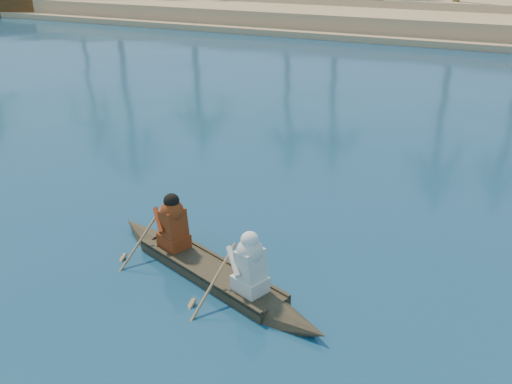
% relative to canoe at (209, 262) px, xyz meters
% --- Properties ---
extents(canoe, '(5.22, 2.56, 1.47)m').
position_rel_canoe_xyz_m(canoe, '(0.00, 0.00, 0.00)').
color(canoe, '#3B3120').
rests_on(canoe, ground).
extents(barge_left, '(13.27, 8.67, 2.10)m').
position_rel_canoe_xyz_m(barge_left, '(-29.81, 28.63, 0.45)').
color(barge_left, brown).
rests_on(barge_left, ground).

